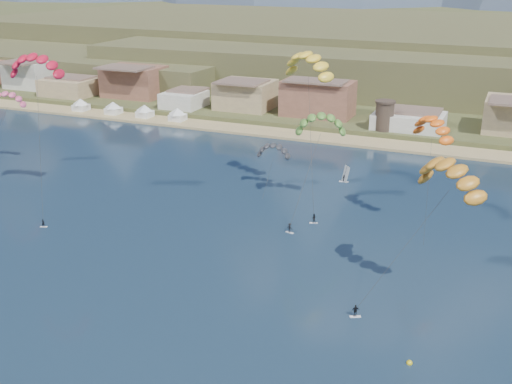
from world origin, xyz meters
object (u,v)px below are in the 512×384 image
watchtower (384,115)px  kitesurfer_green (321,121)px  kitesurfer_orange (451,170)px  buoy (409,363)px  kitesurfer_red (35,62)px  kitesurfer_yellow (309,61)px  windsurfer (345,177)px

watchtower → kitesurfer_green: (-0.48, -60.35, 11.65)m
kitesurfer_orange → buoy: (-0.87, -17.84, -19.91)m
kitesurfer_orange → buoy: size_ratio=31.75×
kitesurfer_red → kitesurfer_orange: kitesurfer_red is taller
kitesurfer_red → kitesurfer_yellow: (46.30, 25.30, -0.68)m
kitesurfer_orange → kitesurfer_green: kitesurfer_orange is taller
kitesurfer_red → kitesurfer_yellow: 52.76m
kitesurfer_green → windsurfer: kitesurfer_green is taller
kitesurfer_yellow → kitesurfer_orange: (32.01, -33.59, -8.59)m
kitesurfer_red → kitesurfer_yellow: size_ratio=0.99×
watchtower → kitesurfer_red: (-51.26, -80.57, 22.94)m
kitesurfer_yellow → windsurfer: 30.60m
watchtower → buoy: 110.05m
kitesurfer_yellow → windsurfer: (5.29, 12.49, -27.43)m
watchtower → kitesurfer_green: bearing=-90.5°
windsurfer → kitesurfer_yellow: bearing=-112.9°
kitesurfer_red → windsurfer: size_ratio=8.55×
watchtower → kitesurfer_green: size_ratio=0.38×
windsurfer → buoy: (25.85, -63.92, -1.07)m
watchtower → buoy: (26.18, -106.71, -6.24)m
watchtower → buoy: bearing=-76.2°
windsurfer → kitesurfer_red: bearing=-143.8°
watchtower → kitesurfer_orange: bearing=-73.1°
kitesurfer_yellow → windsurfer: kitesurfer_yellow is taller
kitesurfer_red → windsurfer: 69.85m
watchtower → kitesurfer_orange: (27.05, -88.86, 13.67)m
watchtower → kitesurfer_green: 61.46m
kitesurfer_red → buoy: bearing=-18.6°
kitesurfer_red → buoy: (77.43, -26.13, -29.18)m
watchtower → kitesurfer_yellow: kitesurfer_yellow is taller
kitesurfer_yellow → buoy: kitesurfer_yellow is taller
kitesurfer_red → kitesurfer_green: size_ratio=1.44×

